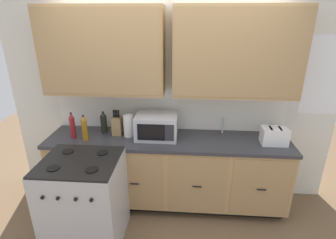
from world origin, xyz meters
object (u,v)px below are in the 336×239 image
(microwave, at_px, (157,126))
(paper_towel_roll, at_px, (128,126))
(bottle_dark, at_px, (104,122))
(stove_range, at_px, (85,200))
(bottle_red, at_px, (72,125))
(knife_block, at_px, (117,125))
(bottle_amber, at_px, (84,128))
(toaster, at_px, (274,136))

(microwave, xyz_separation_m, paper_towel_roll, (-0.34, 0.01, -0.01))
(paper_towel_roll, height_order, bottle_dark, bottle_dark)
(stove_range, xyz_separation_m, bottle_dark, (0.02, 0.75, 0.57))
(paper_towel_roll, relative_size, bottle_dark, 0.96)
(paper_towel_roll, bearing_deg, bottle_red, -172.10)
(stove_range, xyz_separation_m, knife_block, (0.20, 0.71, 0.55))
(stove_range, height_order, paper_towel_roll, paper_towel_roll)
(bottle_dark, bearing_deg, knife_block, -12.56)
(paper_towel_roll, bearing_deg, bottle_amber, -162.87)
(bottle_dark, distance_m, bottle_red, 0.36)
(microwave, bearing_deg, toaster, -3.29)
(bottle_dark, bearing_deg, microwave, -7.79)
(toaster, height_order, bottle_red, bottle_red)
(bottle_dark, relative_size, bottle_red, 0.87)
(microwave, height_order, toaster, microwave)
(paper_towel_roll, distance_m, bottle_red, 0.65)
(paper_towel_roll, relative_size, bottle_red, 0.84)
(paper_towel_roll, bearing_deg, stove_range, -117.16)
(bottle_red, bearing_deg, stove_range, -62.85)
(toaster, xyz_separation_m, bottle_dark, (-1.98, 0.17, 0.04))
(microwave, distance_m, bottle_amber, 0.82)
(bottle_red, bearing_deg, microwave, 4.75)
(stove_range, bearing_deg, microwave, 44.24)
(stove_range, xyz_separation_m, bottle_red, (-0.30, 0.58, 0.58))
(toaster, xyz_separation_m, bottle_amber, (-2.13, -0.06, 0.05))
(bottle_amber, xyz_separation_m, bottle_red, (-0.17, 0.06, 0.00))
(toaster, relative_size, bottle_red, 0.91)
(bottle_red, bearing_deg, paper_towel_roll, 7.90)
(microwave, bearing_deg, knife_block, 173.98)
(knife_block, distance_m, bottle_amber, 0.38)
(knife_block, bearing_deg, bottle_red, -165.05)
(bottle_dark, bearing_deg, bottle_red, -151.68)
(stove_range, relative_size, bottle_amber, 3.12)
(microwave, distance_m, toaster, 1.32)
(stove_range, relative_size, bottle_red, 3.08)
(knife_block, bearing_deg, toaster, -4.02)
(bottle_dark, height_order, bottle_amber, bottle_amber)
(stove_range, relative_size, microwave, 1.98)
(bottle_amber, bearing_deg, microwave, 9.71)
(stove_range, xyz_separation_m, paper_towel_roll, (0.34, 0.67, 0.56))
(microwave, height_order, bottle_dark, microwave)
(toaster, distance_m, bottle_amber, 2.13)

